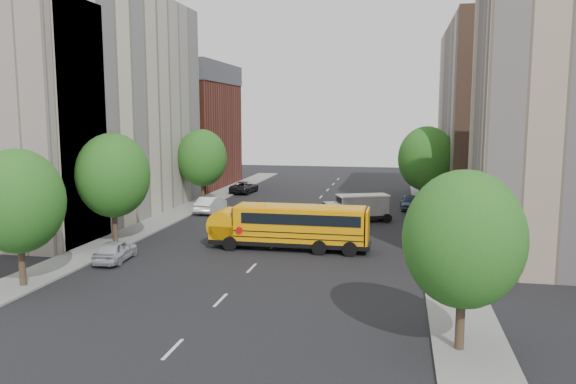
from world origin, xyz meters
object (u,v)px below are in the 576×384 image
(street_tree_1, at_px, (113,175))
(street_tree_3, at_px, (464,239))
(parked_car_0, at_px, (115,250))
(street_tree_5, at_px, (422,154))
(school_bus, at_px, (289,224))
(street_tree_2, at_px, (202,158))
(street_tree_4, at_px, (426,159))
(safari_truck, at_px, (358,207))
(parked_car_4, at_px, (409,202))
(parked_car_2, at_px, (244,187))
(parked_car_1, at_px, (211,204))
(street_tree_0, at_px, (18,201))

(street_tree_1, relative_size, street_tree_3, 1.11)
(street_tree_1, height_order, parked_car_0, street_tree_1)
(street_tree_5, relative_size, school_bus, 0.69)
(street_tree_2, bearing_deg, street_tree_4, 0.00)
(street_tree_3, bearing_deg, street_tree_4, 90.00)
(street_tree_4, bearing_deg, school_bus, -120.15)
(street_tree_2, relative_size, parked_car_0, 1.90)
(safari_truck, bearing_deg, street_tree_2, 138.60)
(street_tree_2, height_order, school_bus, street_tree_2)
(street_tree_1, xyz_separation_m, street_tree_4, (22.00, 18.00, 0.12))
(street_tree_3, relative_size, parked_car_4, 1.70)
(street_tree_1, xyz_separation_m, school_bus, (12.23, 1.18, -3.23))
(street_tree_1, bearing_deg, street_tree_5, 53.75)
(street_tree_3, height_order, parked_car_2, street_tree_3)
(street_tree_3, xyz_separation_m, school_bus, (-9.77, 15.18, -2.73))
(parked_car_1, bearing_deg, street_tree_1, 83.38)
(parked_car_0, bearing_deg, school_bus, -157.57)
(street_tree_2, bearing_deg, street_tree_5, 28.61)
(street_tree_0, bearing_deg, parked_car_1, 84.77)
(safari_truck, distance_m, parked_car_1, 14.04)
(safari_truck, bearing_deg, street_tree_4, 23.18)
(street_tree_0, bearing_deg, parked_car_4, 55.02)
(parked_car_2, height_order, parked_car_4, parked_car_4)
(street_tree_0, xyz_separation_m, parked_car_0, (2.20, 5.89, -3.95))
(street_tree_3, bearing_deg, street_tree_5, 90.00)
(street_tree_0, height_order, school_bus, street_tree_0)
(street_tree_1, bearing_deg, street_tree_2, 90.00)
(street_tree_1, height_order, street_tree_3, street_tree_1)
(street_tree_0, relative_size, parked_car_4, 1.77)
(street_tree_3, distance_m, street_tree_5, 44.00)
(school_bus, bearing_deg, safari_truck, 70.62)
(street_tree_2, distance_m, school_bus, 21.03)
(street_tree_0, bearing_deg, parked_car_2, 87.43)
(street_tree_2, relative_size, school_bus, 0.70)
(street_tree_4, height_order, parked_car_2, street_tree_4)
(street_tree_0, height_order, street_tree_2, street_tree_2)
(street_tree_0, height_order, parked_car_4, street_tree_0)
(street_tree_0, height_order, street_tree_5, street_tree_5)
(parked_car_4, bearing_deg, school_bus, -116.59)
(street_tree_3, height_order, street_tree_4, street_tree_4)
(safari_truck, xyz_separation_m, parked_car_1, (-13.91, 1.85, -0.47))
(street_tree_4, relative_size, safari_truck, 1.41)
(street_tree_5, bearing_deg, street_tree_0, -118.81)
(parked_car_1, bearing_deg, street_tree_5, -138.80)
(street_tree_1, bearing_deg, school_bus, 5.50)
(parked_car_0, bearing_deg, parked_car_2, -94.46)
(street_tree_4, bearing_deg, parked_car_1, -168.64)
(safari_truck, bearing_deg, parked_car_4, 36.78)
(street_tree_1, xyz_separation_m, parked_car_1, (2.20, 14.02, -4.19))
(street_tree_0, distance_m, street_tree_1, 10.00)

